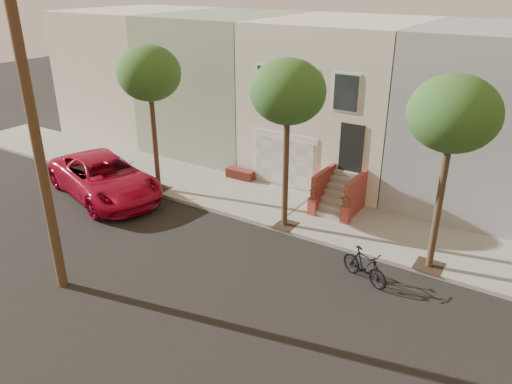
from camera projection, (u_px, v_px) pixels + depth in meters
The scene contains 9 objects.
ground at pixel (201, 266), 16.62m from camera, with size 90.00×90.00×0.00m, color black.
sidewalk at pixel (281, 207), 20.71m from camera, with size 40.00×3.70×0.15m, color gray.
house_row at pixel (343, 96), 23.78m from camera, with size 33.10×11.70×7.00m.
tree_left at pixel (149, 74), 20.22m from camera, with size 2.70×2.57×6.30m.
tree_mid at pixel (288, 93), 17.02m from camera, with size 2.70×2.57×6.30m.
tree_right at pixel (454, 115), 14.30m from camera, with size 2.70×2.57×6.30m.
utility_pole at pixel (448, 227), 8.12m from camera, with size 23.60×1.22×10.00m.
pickup_truck at pixel (104, 177), 21.55m from camera, with size 2.96×6.41×1.78m, color #B00A29.
motorcycle at pixel (364, 265), 15.64m from camera, with size 0.52×1.83×1.10m, color black.
Camera 1 is at (9.22, -10.97, 8.98)m, focal length 34.70 mm.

